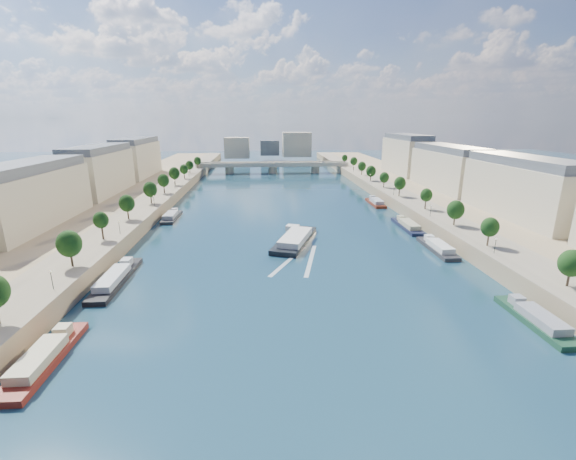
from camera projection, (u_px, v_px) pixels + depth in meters
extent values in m
plane|color=#0D2A3A|center=(284.00, 222.00, 152.42)|extent=(700.00, 700.00, 0.00)
cube|color=#9E8460|center=(96.00, 219.00, 146.93)|extent=(44.00, 520.00, 5.00)
cube|color=#9E8460|center=(460.00, 213.00, 156.52)|extent=(44.00, 520.00, 5.00)
cube|color=gray|center=(136.00, 212.00, 147.21)|extent=(14.00, 520.00, 0.10)
cube|color=gray|center=(425.00, 207.00, 154.81)|extent=(14.00, 520.00, 0.10)
cylinder|color=#382B1E|center=(2.00, 309.00, 68.28)|extent=(0.50, 0.50, 3.82)
cylinder|color=#382B1E|center=(67.00, 261.00, 91.27)|extent=(0.50, 0.50, 3.82)
ellipsoid|color=black|center=(65.00, 247.00, 90.26)|extent=(4.80, 4.80, 5.52)
cylinder|color=#382B1E|center=(106.00, 232.00, 114.26)|extent=(0.50, 0.50, 3.82)
ellipsoid|color=black|center=(105.00, 221.00, 113.25)|extent=(4.80, 4.80, 5.52)
cylinder|color=#382B1E|center=(132.00, 213.00, 137.25)|extent=(0.50, 0.50, 3.82)
ellipsoid|color=black|center=(131.00, 203.00, 136.25)|extent=(4.80, 4.80, 5.52)
cylinder|color=#382B1E|center=(150.00, 200.00, 160.24)|extent=(0.50, 0.50, 3.82)
ellipsoid|color=black|center=(150.00, 191.00, 159.24)|extent=(4.80, 4.80, 5.52)
cylinder|color=#382B1E|center=(164.00, 189.00, 183.23)|extent=(0.50, 0.50, 3.82)
ellipsoid|color=black|center=(163.00, 182.00, 182.23)|extent=(4.80, 4.80, 5.52)
cylinder|color=#382B1E|center=(175.00, 181.00, 206.22)|extent=(0.50, 0.50, 3.82)
ellipsoid|color=black|center=(174.00, 175.00, 205.22)|extent=(4.80, 4.80, 5.52)
cylinder|color=#382B1E|center=(183.00, 175.00, 229.21)|extent=(0.50, 0.50, 3.82)
ellipsoid|color=black|center=(183.00, 169.00, 228.21)|extent=(4.80, 4.80, 5.52)
cylinder|color=#382B1E|center=(190.00, 170.00, 252.20)|extent=(0.50, 0.50, 3.82)
ellipsoid|color=black|center=(190.00, 164.00, 251.20)|extent=(4.80, 4.80, 5.52)
cylinder|color=#382B1E|center=(196.00, 166.00, 275.19)|extent=(0.50, 0.50, 3.82)
ellipsoid|color=black|center=(196.00, 161.00, 274.19)|extent=(4.80, 4.80, 5.52)
cylinder|color=#382B1E|center=(557.00, 275.00, 83.27)|extent=(0.50, 0.50, 3.82)
ellipsoid|color=black|center=(561.00, 259.00, 82.27)|extent=(4.80, 4.80, 5.52)
cylinder|color=#382B1E|center=(493.00, 241.00, 106.26)|extent=(0.50, 0.50, 3.82)
ellipsoid|color=black|center=(495.00, 228.00, 105.26)|extent=(4.80, 4.80, 5.52)
cylinder|color=#382B1E|center=(452.00, 219.00, 129.25)|extent=(0.50, 0.50, 3.82)
ellipsoid|color=black|center=(453.00, 209.00, 128.25)|extent=(4.80, 4.80, 5.52)
cylinder|color=#382B1E|center=(423.00, 204.00, 152.24)|extent=(0.50, 0.50, 3.82)
ellipsoid|color=black|center=(424.00, 195.00, 151.24)|extent=(4.80, 4.80, 5.52)
cylinder|color=#382B1E|center=(401.00, 193.00, 175.23)|extent=(0.50, 0.50, 3.82)
ellipsoid|color=black|center=(402.00, 185.00, 174.23)|extent=(4.80, 4.80, 5.52)
cylinder|color=#382B1E|center=(385.00, 184.00, 198.22)|extent=(0.50, 0.50, 3.82)
ellipsoid|color=black|center=(386.00, 177.00, 197.22)|extent=(4.80, 4.80, 5.52)
cylinder|color=#382B1E|center=(372.00, 177.00, 221.21)|extent=(0.50, 0.50, 3.82)
ellipsoid|color=black|center=(372.00, 171.00, 220.21)|extent=(4.80, 4.80, 5.52)
cylinder|color=#382B1E|center=(362.00, 172.00, 244.20)|extent=(0.50, 0.50, 3.82)
ellipsoid|color=black|center=(362.00, 166.00, 243.20)|extent=(4.80, 4.80, 5.52)
cylinder|color=#382B1E|center=(353.00, 167.00, 267.19)|extent=(0.50, 0.50, 3.82)
ellipsoid|color=black|center=(353.00, 162.00, 266.19)|extent=(4.80, 4.80, 5.52)
cylinder|color=#382B1E|center=(345.00, 163.00, 290.18)|extent=(0.50, 0.50, 3.82)
ellipsoid|color=black|center=(346.00, 158.00, 289.18)|extent=(4.80, 4.80, 5.52)
cylinder|color=black|center=(52.00, 281.00, 79.91)|extent=(0.14, 0.14, 4.00)
sphere|color=#FFE5B2|center=(50.00, 271.00, 79.33)|extent=(0.36, 0.36, 0.36)
cylinder|color=black|center=(119.00, 228.00, 118.23)|extent=(0.14, 0.14, 4.00)
sphere|color=#FFE5B2|center=(119.00, 222.00, 117.65)|extent=(0.36, 0.36, 0.36)
cylinder|color=black|center=(154.00, 201.00, 156.55)|extent=(0.14, 0.14, 4.00)
sphere|color=#FFE5B2|center=(153.00, 196.00, 155.96)|extent=(0.36, 0.36, 0.36)
cylinder|color=black|center=(175.00, 185.00, 194.87)|extent=(0.14, 0.14, 4.00)
sphere|color=#FFE5B2|center=(174.00, 181.00, 194.28)|extent=(0.36, 0.36, 0.36)
cylinder|color=black|center=(189.00, 174.00, 233.18)|extent=(0.14, 0.14, 4.00)
sphere|color=#FFE5B2|center=(189.00, 171.00, 232.60)|extent=(0.36, 0.36, 0.36)
cylinder|color=black|center=(495.00, 246.00, 101.28)|extent=(0.14, 0.14, 4.00)
sphere|color=#FFE5B2|center=(496.00, 239.00, 100.69)|extent=(0.36, 0.36, 0.36)
cylinder|color=black|center=(431.00, 211.00, 139.60)|extent=(0.14, 0.14, 4.00)
sphere|color=#FFE5B2|center=(431.00, 206.00, 139.01)|extent=(0.36, 0.36, 0.36)
cylinder|color=black|center=(394.00, 191.00, 177.91)|extent=(0.14, 0.14, 4.00)
sphere|color=#FFE5B2|center=(394.00, 187.00, 177.33)|extent=(0.36, 0.36, 0.36)
cylinder|color=black|center=(370.00, 178.00, 216.23)|extent=(0.14, 0.14, 4.00)
sphere|color=#FFE5B2|center=(370.00, 175.00, 215.64)|extent=(0.36, 0.36, 0.36)
cylinder|color=black|center=(354.00, 169.00, 254.55)|extent=(0.14, 0.14, 4.00)
sphere|color=#FFE5B2|center=(354.00, 166.00, 253.96)|extent=(0.36, 0.36, 0.36)
cube|color=#BBB18F|center=(29.00, 196.00, 126.29)|extent=(16.00, 52.00, 20.00)
cube|color=#474C54|center=(22.00, 160.00, 123.05)|extent=(14.72, 50.44, 3.20)
cube|color=#BBB18F|center=(100.00, 172.00, 181.85)|extent=(16.00, 52.00, 20.00)
cube|color=#474C54|center=(96.00, 147.00, 178.61)|extent=(14.72, 50.44, 3.20)
cube|color=#BBB18F|center=(137.00, 160.00, 237.40)|extent=(16.00, 52.00, 20.00)
cube|color=#474C54|center=(135.00, 140.00, 234.17)|extent=(14.72, 50.44, 3.20)
cube|color=#BBB18F|center=(523.00, 189.00, 137.61)|extent=(16.00, 52.00, 20.00)
cube|color=#474C54|center=(529.00, 157.00, 134.37)|extent=(14.72, 50.44, 3.20)
cube|color=#BBB18F|center=(448.00, 169.00, 193.17)|extent=(16.00, 52.00, 20.00)
cube|color=#474C54|center=(450.00, 145.00, 189.93)|extent=(14.72, 50.44, 3.20)
cube|color=#BBB18F|center=(406.00, 158.00, 248.73)|extent=(16.00, 52.00, 20.00)
cube|color=#474C54|center=(407.00, 139.00, 245.49)|extent=(14.72, 50.44, 3.20)
cube|color=#BBB18F|center=(237.00, 148.00, 347.68)|extent=(22.00, 18.00, 18.00)
cube|color=#BBB18F|center=(297.00, 144.00, 360.36)|extent=(26.00, 20.00, 22.00)
cube|color=#474C54|center=(270.00, 148.00, 374.18)|extent=(18.00, 16.00, 14.00)
cube|color=#C1B79E|center=(273.00, 165.00, 286.76)|extent=(112.00, 11.00, 2.20)
cube|color=#C1B79E|center=(273.00, 163.00, 281.55)|extent=(112.00, 0.80, 0.90)
cube|color=#C1B79E|center=(272.00, 162.00, 291.13)|extent=(112.00, 0.80, 0.90)
cylinder|color=#C1B79E|center=(230.00, 170.00, 285.66)|extent=(6.40, 6.40, 5.00)
cylinder|color=#C1B79E|center=(273.00, 170.00, 287.79)|extent=(6.40, 6.40, 5.00)
cylinder|color=#C1B79E|center=(315.00, 169.00, 289.92)|extent=(6.40, 6.40, 5.00)
cube|color=#C1B79E|center=(202.00, 170.00, 284.32)|extent=(6.00, 12.00, 5.00)
cube|color=#C1B79E|center=(341.00, 169.00, 291.25)|extent=(6.00, 12.00, 5.00)
cube|color=black|center=(295.00, 241.00, 127.31)|extent=(17.90, 30.80, 2.12)
cube|color=silver|center=(295.00, 237.00, 124.48)|extent=(13.00, 20.50, 1.91)
cube|color=silver|center=(292.00, 228.00, 135.29)|extent=(5.19, 4.77, 1.80)
cube|color=silver|center=(289.00, 260.00, 110.94)|extent=(12.68, 23.80, 0.04)
cube|color=silver|center=(311.00, 260.00, 111.36)|extent=(6.80, 25.64, 0.04)
cube|color=maroon|center=(45.00, 360.00, 64.68)|extent=(5.00, 22.01, 1.80)
cube|color=#C1B791|center=(38.00, 358.00, 62.52)|extent=(4.10, 12.10, 1.60)
cube|color=#C1B791|center=(63.00, 330.00, 70.51)|extent=(2.50, 2.64, 1.80)
cube|color=black|center=(117.00, 280.00, 96.71)|extent=(5.00, 27.55, 1.80)
cube|color=silver|center=(112.00, 277.00, 94.12)|extent=(4.10, 15.15, 1.60)
cube|color=silver|center=(127.00, 262.00, 104.12)|extent=(2.50, 3.31, 1.80)
cube|color=#272729|center=(172.00, 218.00, 157.04)|extent=(5.00, 19.75, 1.80)
cube|color=#9998A0|center=(171.00, 215.00, 155.05)|extent=(4.10, 10.86, 1.60)
cube|color=#9998A0|center=(174.00, 210.00, 162.21)|extent=(2.50, 2.37, 1.80)
cube|color=#1A412B|center=(535.00, 322.00, 76.97)|extent=(5.00, 20.27, 1.80)
cube|color=gray|center=(542.00, 318.00, 74.94)|extent=(4.10, 11.15, 1.60)
cube|color=gray|center=(517.00, 300.00, 82.29)|extent=(2.50, 2.43, 1.80)
cube|color=#2B2B2E|center=(437.00, 249.00, 119.54)|extent=(5.00, 20.97, 1.80)
cube|color=silver|center=(440.00, 246.00, 117.46)|extent=(4.10, 11.53, 1.60)
cube|color=silver|center=(429.00, 238.00, 125.06)|extent=(2.50, 2.52, 1.80)
cube|color=#171B33|center=(407.00, 227.00, 143.91)|extent=(5.00, 22.79, 1.80)
cube|color=#BAB38B|center=(409.00, 224.00, 141.68)|extent=(4.10, 12.53, 1.60)
cube|color=#BAB38B|center=(401.00, 218.00, 149.95)|extent=(2.50, 2.73, 1.80)
cube|color=maroon|center=(375.00, 204.00, 183.42)|extent=(5.00, 19.55, 1.80)
cube|color=#B0B5BC|center=(377.00, 201.00, 181.44)|extent=(4.10, 10.75, 1.60)
cube|color=#B0B5BC|center=(372.00, 198.00, 188.53)|extent=(2.50, 2.35, 1.80)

